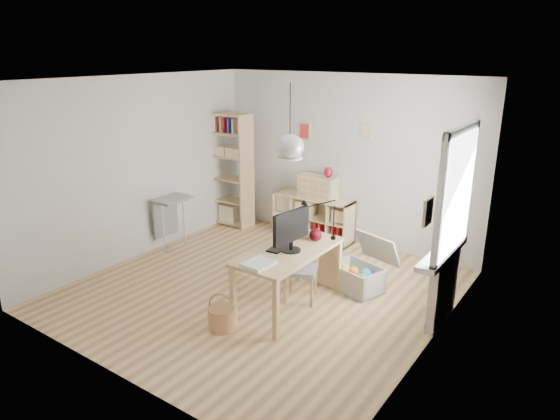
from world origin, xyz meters
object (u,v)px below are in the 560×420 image
Objects in this scene: storage_chest at (360,273)px; drawer_chest at (318,187)px; chair at (301,265)px; tall_bookshelf at (229,165)px; desk at (289,257)px; cube_shelf at (313,220)px; monitor at (291,229)px.

drawer_chest reaches higher than storage_chest.
chair is at bearing -66.11° from drawer_chest.
chair is 1.24× the size of drawer_chest.
chair is 0.86m from storage_chest.
drawer_chest is at bearing 93.14° from chair.
tall_bookshelf reaches higher than chair.
storage_chest is at bearing 62.03° from desk.
drawer_chest reaches higher than cube_shelf.
tall_bookshelf is (-2.59, 1.95, 0.43)m from desk.
desk is 2.48m from cube_shelf.
cube_shelf is 2.21m from chair.
monitor reaches higher than desk.
desk is 0.34m from chair.
monitor reaches higher than drawer_chest.
tall_bookshelf is (-1.56, -0.28, 0.79)m from cube_shelf.
desk is 1.67× the size of storage_chest.
cube_shelf is at bearing 123.22° from monitor.
tall_bookshelf is 3.46× the size of monitor.
cube_shelf is 2.00m from storage_chest.
monitor is at bearing -18.42° from desk.
storage_chest is (3.09, -1.01, -0.86)m from tall_bookshelf.
desk is at bearing -65.39° from cube_shelf.
monitor is 0.91× the size of drawer_chest.
chair is 1.37× the size of monitor.
tall_bookshelf is at bearing -169.81° from cube_shelf.
chair is (2.59, -1.67, -0.64)m from tall_bookshelf.
desk is 3.27m from tall_bookshelf.
tall_bookshelf is 2.52× the size of chair.
monitor reaches higher than cube_shelf.
desk is at bearing -112.51° from chair.
desk is at bearing 169.59° from monitor.
cube_shelf is 2.20× the size of drawer_chest.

